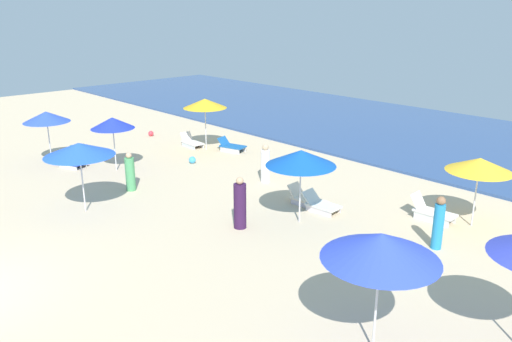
% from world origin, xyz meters
% --- Properties ---
extents(ocean, '(60.00, 13.59, 0.12)m').
position_xyz_m(ocean, '(0.00, 23.21, 0.06)').
color(ocean, '#2E4C83').
rests_on(ocean, ground_plane).
extents(umbrella_0, '(1.99, 1.99, 2.36)m').
position_xyz_m(umbrella_0, '(-9.46, 6.25, 2.12)').
color(umbrella_0, silver).
rests_on(umbrella_0, ground_plane).
extents(lounge_chair_0_0, '(1.36, 0.94, 0.71)m').
position_xyz_m(lounge_chair_0_0, '(-8.76, 7.26, 0.27)').
color(lounge_chair_0_0, silver).
rests_on(lounge_chair_0_0, ground_plane).
extents(lounge_chair_0_1, '(1.40, 1.04, 0.61)m').
position_xyz_m(lounge_chair_0_1, '(-8.34, 6.65, 0.23)').
color(lounge_chair_0_1, silver).
rests_on(lounge_chair_0_1, ground_plane).
extents(umbrella_1, '(2.32, 2.32, 2.58)m').
position_xyz_m(umbrella_1, '(8.00, 5.76, 2.31)').
color(umbrella_1, silver).
rests_on(umbrella_1, ground_plane).
extents(umbrella_2, '(2.32, 2.32, 2.42)m').
position_xyz_m(umbrella_2, '(-3.06, 4.81, 2.19)').
color(umbrella_2, silver).
rests_on(umbrella_2, ground_plane).
extents(umbrella_3, '(2.02, 2.02, 2.25)m').
position_xyz_m(umbrella_3, '(6.54, 13.30, 2.04)').
color(umbrella_3, silver).
rests_on(umbrella_3, ground_plane).
extents(lounge_chair_3_0, '(1.48, 0.68, 0.80)m').
position_xyz_m(lounge_chair_3_0, '(5.41, 12.79, 0.29)').
color(lounge_chair_3_0, silver).
rests_on(lounge_chair_3_0, ground_plane).
extents(umbrella_5, '(2.09, 2.09, 2.53)m').
position_xyz_m(umbrella_5, '(-6.56, 12.73, 2.30)').
color(umbrella_5, silver).
rests_on(umbrella_5, ground_plane).
extents(lounge_chair_5_0, '(1.33, 0.65, 0.66)m').
position_xyz_m(lounge_chair_5_0, '(-7.58, 12.59, 0.23)').
color(lounge_chair_5_0, silver).
rests_on(lounge_chair_5_0, ground_plane).
extents(lounge_chair_5_1, '(1.44, 0.98, 0.65)m').
position_xyz_m(lounge_chair_5_1, '(-5.53, 13.47, 0.26)').
color(lounge_chair_5_1, silver).
rests_on(lounge_chair_5_1, ground_plane).
extents(umbrella_6, '(1.82, 1.82, 2.31)m').
position_xyz_m(umbrella_6, '(-6.54, 7.85, 2.07)').
color(umbrella_6, silver).
rests_on(umbrella_6, ground_plane).
extents(umbrella_7, '(2.24, 2.24, 2.42)m').
position_xyz_m(umbrella_7, '(2.56, 9.50, 2.17)').
color(umbrella_7, silver).
rests_on(umbrella_7, ground_plane).
extents(lounge_chair_7_0, '(1.36, 0.76, 0.62)m').
position_xyz_m(lounge_chair_7_0, '(2.41, 10.73, 0.24)').
color(lounge_chair_7_0, silver).
rests_on(lounge_chair_7_0, ground_plane).
extents(lounge_chair_7_1, '(1.50, 0.71, 0.67)m').
position_xyz_m(lounge_chair_7_1, '(1.73, 10.79, 0.23)').
color(lounge_chair_7_1, silver).
rests_on(lounge_chair_7_1, ground_plane).
extents(beachgoer_0, '(0.43, 0.43, 1.57)m').
position_xyz_m(beachgoer_0, '(-1.08, 11.47, 0.73)').
color(beachgoer_0, white).
rests_on(beachgoer_0, ground_plane).
extents(beachgoer_1, '(0.41, 0.41, 1.60)m').
position_xyz_m(beachgoer_1, '(6.57, 10.96, 0.77)').
color(beachgoer_1, '#2284C4').
rests_on(beachgoer_1, ground_plane).
extents(beachgoer_2, '(0.51, 0.51, 1.49)m').
position_xyz_m(beachgoer_2, '(-3.87, 7.04, 0.69)').
color(beachgoer_2, '#4B9C5F').
rests_on(beachgoer_2, ground_plane).
extents(beachgoer_4, '(0.55, 0.55, 1.68)m').
position_xyz_m(beachgoer_4, '(1.60, 7.78, 0.77)').
color(beachgoer_4, '#32173D').
rests_on(beachgoer_4, ground_plane).
extents(beach_ball_0, '(0.31, 0.31, 0.31)m').
position_xyz_m(beach_ball_0, '(-5.16, 10.86, 0.16)').
color(beach_ball_0, '#3FA6E3').
rests_on(beach_ball_0, ground_plane).
extents(beach_ball_1, '(0.36, 0.36, 0.36)m').
position_xyz_m(beach_ball_1, '(6.99, 8.58, 0.18)').
color(beach_ball_1, '#40A7E2').
rests_on(beach_ball_1, ground_plane).
extents(beach_ball_2, '(0.29, 0.29, 0.29)m').
position_xyz_m(beach_ball_2, '(-10.87, 12.26, 0.14)').
color(beach_ball_2, '#E73644').
rests_on(beach_ball_2, ground_plane).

